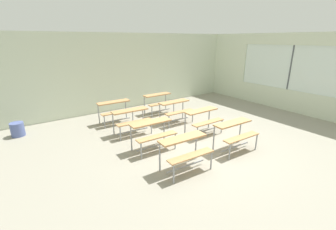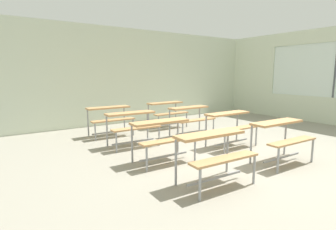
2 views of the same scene
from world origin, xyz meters
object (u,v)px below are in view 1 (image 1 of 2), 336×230
object	(u,v)px
desk_bench_r1c1	(203,116)
trash_bin	(18,129)
desk_bench_r2c0	(132,116)
desk_bench_r3c0	(115,107)
desk_bench_r1c0	(153,129)
desk_bench_r3c1	(159,99)
desk_bench_r2c1	(176,107)
desk_bench_r0c1	(235,130)
desk_bench_r0c0	(185,147)

from	to	relation	value
desk_bench_r1c1	trash_bin	size ratio (longest dim) A/B	2.65
desk_bench_r2c0	trash_bin	distance (m)	3.43
trash_bin	desk_bench_r3c0	bearing A→B (deg)	-12.37
desk_bench_r1c0	desk_bench_r1c1	size ratio (longest dim) A/B	1.01
desk_bench_r1c0	desk_bench_r3c1	world-z (taller)	same
desk_bench_r1c0	desk_bench_r3c1	size ratio (longest dim) A/B	1.01
desk_bench_r2c0	desk_bench_r2c1	distance (m)	1.68
desk_bench_r0c1	desk_bench_r1c1	bearing A→B (deg)	89.04
desk_bench_r3c1	desk_bench_r1c0	bearing A→B (deg)	-126.07
desk_bench_r2c0	trash_bin	size ratio (longest dim) A/B	2.70
desk_bench_r0c1	desk_bench_r3c1	xyz separation A→B (m)	(0.07, 3.74, 0.00)
desk_bench_r2c1	trash_bin	xyz separation A→B (m)	(-4.56, 1.80, -0.36)
desk_bench_r3c0	desk_bench_r3c1	size ratio (longest dim) A/B	1.00
desk_bench_r2c0	desk_bench_r3c1	distance (m)	2.16
desk_bench_r0c1	trash_bin	bearing A→B (deg)	138.75
desk_bench_r2c1	desk_bench_r3c0	bearing A→B (deg)	145.86
desk_bench_r2c0	desk_bench_r0c0	bearing A→B (deg)	-86.69
desk_bench_r0c1	desk_bench_r2c1	xyz separation A→B (m)	(-0.02, 2.51, 0.00)
desk_bench_r0c0	desk_bench_r2c0	distance (m)	2.50
desk_bench_r3c0	desk_bench_r2c1	bearing A→B (deg)	-33.60
desk_bench_r0c0	desk_bench_r1c0	bearing A→B (deg)	95.76
desk_bench_r2c1	desk_bench_r3c0	xyz separation A→B (m)	(-1.72, 1.17, 0.00)
trash_bin	desk_bench_r0c1	bearing A→B (deg)	-43.21
desk_bench_r1c0	trash_bin	xyz separation A→B (m)	(-2.87, 3.06, -0.36)
desk_bench_r2c1	desk_bench_r3c0	distance (m)	2.08
desk_bench_r0c1	desk_bench_r3c0	distance (m)	4.07
desk_bench_r1c0	desk_bench_r2c0	bearing A→B (deg)	90.69
desk_bench_r0c0	trash_bin	bearing A→B (deg)	126.91
desk_bench_r1c1	desk_bench_r3c0	distance (m)	3.03
desk_bench_r3c0	desk_bench_r3c1	world-z (taller)	same
desk_bench_r1c1	desk_bench_r2c1	distance (m)	1.26
desk_bench_r1c0	desk_bench_r0c0	bearing A→B (deg)	-85.37
desk_bench_r3c1	desk_bench_r3c0	bearing A→B (deg)	-178.61
desk_bench_r1c0	desk_bench_r2c1	distance (m)	2.12
desk_bench_r0c1	desk_bench_r3c1	bearing A→B (deg)	90.87
desk_bench_r2c1	desk_bench_r3c1	xyz separation A→B (m)	(0.09, 1.23, 0.00)
desk_bench_r3c0	trash_bin	bearing A→B (deg)	168.38
desk_bench_r2c1	trash_bin	world-z (taller)	desk_bench_r2c1
desk_bench_r1c0	desk_bench_r1c1	distance (m)	1.78
desk_bench_r2c0	desk_bench_r2c1	size ratio (longest dim) A/B	1.02
desk_bench_r0c1	desk_bench_r2c0	world-z (taller)	same
desk_bench_r1c0	trash_bin	world-z (taller)	desk_bench_r1c0
desk_bench_r1c0	desk_bench_r3c0	xyz separation A→B (m)	(-0.02, 2.44, 0.00)
desk_bench_r1c1	trash_bin	xyz separation A→B (m)	(-4.65, 3.06, -0.36)
desk_bench_r1c0	trash_bin	bearing A→B (deg)	134.61
desk_bench_r3c0	trash_bin	xyz separation A→B (m)	(-2.85, 0.62, -0.36)
desk_bench_r1c1	desk_bench_r2c0	size ratio (longest dim) A/B	0.98
trash_bin	desk_bench_r0c0	bearing A→B (deg)	-55.73
desk_bench_r1c0	desk_bench_r2c0	distance (m)	1.25
desk_bench_r0c1	trash_bin	size ratio (longest dim) A/B	2.69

